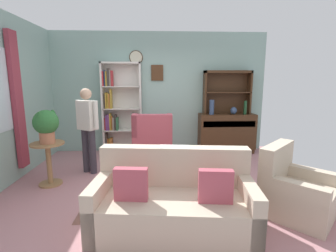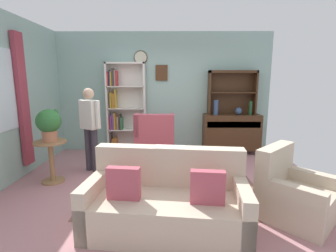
# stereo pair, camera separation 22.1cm
# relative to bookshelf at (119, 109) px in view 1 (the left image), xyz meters

# --- Properties ---
(ground_plane) EXTENTS (5.40, 4.60, 0.02)m
(ground_plane) POSITION_rel_bookshelf_xyz_m (0.96, -1.95, -1.04)
(ground_plane) COLOR #B27A7F
(wall_back) EXTENTS (5.00, 0.09, 2.80)m
(wall_back) POSITION_rel_bookshelf_xyz_m (0.96, 0.18, 0.37)
(wall_back) COLOR #93B7AD
(wall_back) RESTS_ON ground_plane
(area_rug) EXTENTS (2.63, 1.61, 0.01)m
(area_rug) POSITION_rel_bookshelf_xyz_m (1.16, -2.25, -1.03)
(area_rug) COLOR brown
(area_rug) RESTS_ON ground_plane
(bookshelf) EXTENTS (0.90, 0.30, 2.10)m
(bookshelf) POSITION_rel_bookshelf_xyz_m (0.00, 0.00, 0.00)
(bookshelf) COLOR silver
(bookshelf) RESTS_ON ground_plane
(sideboard) EXTENTS (1.30, 0.45, 0.92)m
(sideboard) POSITION_rel_bookshelf_xyz_m (2.53, -0.09, -0.52)
(sideboard) COLOR #422816
(sideboard) RESTS_ON ground_plane
(sideboard_hutch) EXTENTS (1.10, 0.26, 1.00)m
(sideboard_hutch) POSITION_rel_bookshelf_xyz_m (2.53, 0.02, 0.53)
(sideboard_hutch) COLOR #422816
(sideboard_hutch) RESTS_ON sideboard
(vase_tall) EXTENTS (0.11, 0.11, 0.34)m
(vase_tall) POSITION_rel_bookshelf_xyz_m (2.14, -0.17, 0.06)
(vase_tall) COLOR #33476B
(vase_tall) RESTS_ON sideboard
(vase_round) EXTENTS (0.15, 0.15, 0.17)m
(vase_round) POSITION_rel_bookshelf_xyz_m (2.66, -0.15, -0.03)
(vase_round) COLOR #33476B
(vase_round) RESTS_ON sideboard
(bottle_wine) EXTENTS (0.07, 0.07, 0.32)m
(bottle_wine) POSITION_rel_bookshelf_xyz_m (2.92, -0.18, 0.05)
(bottle_wine) COLOR #194223
(bottle_wine) RESTS_ON sideboard
(couch_floral) EXTENTS (1.88, 1.04, 0.90)m
(couch_floral) POSITION_rel_bookshelf_xyz_m (1.06, -3.15, -0.72)
(couch_floral) COLOR beige
(couch_floral) RESTS_ON ground_plane
(armchair_floral) EXTENTS (1.08, 1.08, 0.88)m
(armchair_floral) POSITION_rel_bookshelf_xyz_m (2.62, -2.92, -0.74)
(armchair_floral) COLOR beige
(armchair_floral) RESTS_ON ground_plane
(wingback_chair) EXTENTS (0.79, 0.81, 1.05)m
(wingback_chair) POSITION_rel_bookshelf_xyz_m (0.79, -0.85, -0.65)
(wingback_chair) COLOR #B74C5B
(wingback_chair) RESTS_ON ground_plane
(plant_stand) EXTENTS (0.52, 0.52, 0.71)m
(plant_stand) POSITION_rel_bookshelf_xyz_m (-0.89, -1.83, -0.60)
(plant_stand) COLOR #997047
(plant_stand) RESTS_ON ground_plane
(potted_plant_large) EXTENTS (0.39, 0.39, 0.54)m
(potted_plant_large) POSITION_rel_bookshelf_xyz_m (-0.87, -1.86, -0.01)
(potted_plant_large) COLOR #AD6B4C
(potted_plant_large) RESTS_ON plant_stand
(person_reading) EXTENTS (0.48, 0.35, 1.56)m
(person_reading) POSITION_rel_bookshelf_xyz_m (-0.38, -1.31, -0.12)
(person_reading) COLOR #38333D
(person_reading) RESTS_ON ground_plane
(coffee_table) EXTENTS (0.80, 0.50, 0.42)m
(coffee_table) POSITION_rel_bookshelf_xyz_m (1.10, -2.41, -0.68)
(coffee_table) COLOR #422816
(coffee_table) RESTS_ON ground_plane
(book_stack) EXTENTS (0.22, 0.14, 0.07)m
(book_stack) POSITION_rel_bookshelf_xyz_m (0.97, -2.46, -0.57)
(book_stack) COLOR gray
(book_stack) RESTS_ON coffee_table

